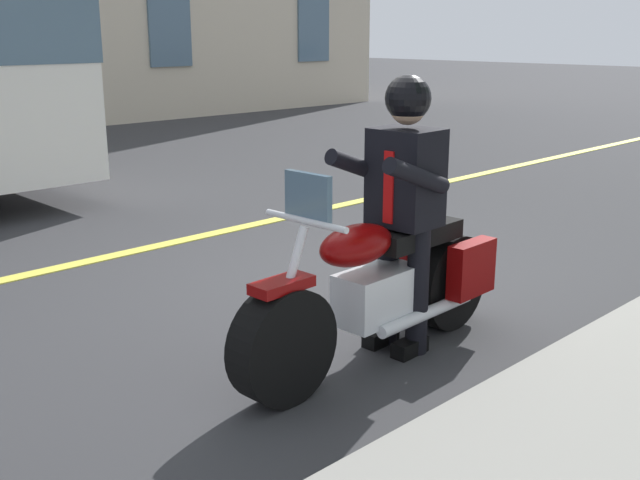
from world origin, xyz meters
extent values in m
plane|color=#333335|center=(0.00, 0.00, 0.00)|extent=(80.00, 80.00, 0.00)
cube|color=#E5DB4C|center=(0.00, -2.00, 0.01)|extent=(60.00, 0.16, 0.01)
cylinder|color=black|center=(1.72, 1.19, 0.33)|extent=(0.67, 0.22, 0.66)
cylinder|color=black|center=(0.17, 1.14, 0.33)|extent=(0.67, 0.22, 0.66)
cube|color=silver|center=(0.92, 1.17, 0.42)|extent=(0.57, 0.30, 0.32)
ellipsoid|color=#720505|center=(1.12, 1.17, 0.78)|extent=(0.57, 0.30, 0.24)
cube|color=black|center=(0.57, 1.16, 0.74)|extent=(0.71, 0.30, 0.12)
cube|color=#720505|center=(0.21, 1.37, 0.48)|extent=(0.40, 0.13, 0.36)
cube|color=#720505|center=(0.22, 0.93, 0.48)|extent=(0.40, 0.13, 0.36)
cylinder|color=silver|center=(1.70, 1.19, 0.60)|extent=(0.35, 0.06, 0.76)
cylinder|color=silver|center=(1.54, 1.18, 1.00)|extent=(0.05, 0.60, 0.04)
cube|color=#720505|center=(1.72, 1.19, 0.68)|extent=(0.36, 0.17, 0.06)
cylinder|color=silver|center=(0.61, 1.32, 0.26)|extent=(0.90, 0.11, 0.08)
cube|color=slate|center=(1.52, 1.18, 1.12)|extent=(0.05, 0.32, 0.28)
cylinder|color=black|center=(0.66, 1.28, 0.42)|extent=(0.14, 0.14, 0.84)
cube|color=black|center=(0.72, 1.28, 0.05)|extent=(0.26, 0.12, 0.10)
cylinder|color=black|center=(0.67, 1.04, 0.42)|extent=(0.14, 0.14, 0.84)
cube|color=black|center=(0.73, 1.04, 0.05)|extent=(0.26, 0.12, 0.10)
cube|color=black|center=(0.67, 1.16, 1.12)|extent=(0.33, 0.41, 0.60)
cube|color=red|center=(0.83, 1.16, 1.08)|extent=(0.03, 0.07, 0.44)
cylinder|color=black|center=(0.84, 1.38, 1.18)|extent=(0.55, 0.12, 0.28)
cylinder|color=black|center=(0.85, 0.94, 1.18)|extent=(0.55, 0.12, 0.28)
sphere|color=tan|center=(0.67, 1.16, 1.55)|extent=(0.22, 0.22, 0.22)
sphere|color=black|center=(0.67, 1.16, 1.60)|extent=(0.28, 0.28, 0.28)
cube|color=slate|center=(-10.23, -10.97, 2.00)|extent=(1.10, 0.06, 1.60)
cube|color=slate|center=(-5.74, -10.97, 2.00)|extent=(1.10, 0.06, 1.60)
camera|label=1|loc=(4.27, 4.08, 1.99)|focal=42.80mm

